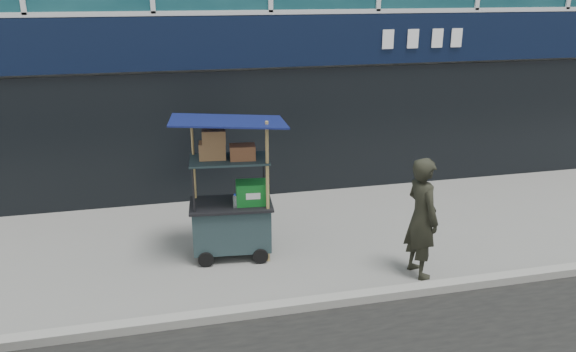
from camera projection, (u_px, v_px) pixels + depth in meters
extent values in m
plane|color=slate|center=(334.00, 296.00, 7.32)|extent=(80.00, 80.00, 0.00)
cube|color=gray|center=(339.00, 300.00, 7.11)|extent=(80.00, 0.18, 0.12)
cube|color=black|center=(271.00, 42.00, 9.94)|extent=(15.68, 0.06, 0.90)
cube|color=black|center=(272.00, 134.00, 10.52)|extent=(15.68, 0.04, 2.40)
cube|color=#1C2A30|center=(232.00, 226.00, 8.31)|extent=(1.18, 0.76, 0.65)
cylinder|color=black|center=(206.00, 260.00, 8.05)|extent=(0.23, 0.07, 0.22)
cylinder|color=black|center=(260.00, 256.00, 8.15)|extent=(0.23, 0.07, 0.22)
cube|color=black|center=(231.00, 204.00, 8.19)|extent=(1.27, 0.85, 0.04)
cylinder|color=black|center=(194.00, 191.00, 7.76)|extent=(0.03, 0.03, 0.70)
cylinder|color=black|center=(268.00, 188.00, 7.89)|extent=(0.03, 0.03, 0.70)
cylinder|color=black|center=(195.00, 178.00, 8.29)|extent=(0.03, 0.03, 0.70)
cylinder|color=black|center=(264.00, 175.00, 8.42)|extent=(0.03, 0.03, 0.70)
cube|color=#1C2A30|center=(229.00, 160.00, 7.97)|extent=(1.18, 0.76, 0.03)
cylinder|color=olive|center=(268.00, 194.00, 7.92)|extent=(0.05, 0.05, 2.11)
cylinder|color=olive|center=(195.00, 187.00, 8.33)|extent=(0.04, 0.04, 2.01)
cube|color=#0B1640|center=(228.00, 121.00, 7.79)|extent=(1.69, 1.28, 0.18)
cube|color=#0F6424|center=(252.00, 193.00, 8.13)|extent=(0.50, 0.37, 0.33)
cylinder|color=silver|center=(235.00, 201.00, 7.99)|extent=(0.07, 0.07, 0.19)
cylinder|color=#172EB0|center=(235.00, 195.00, 7.96)|extent=(0.03, 0.03, 0.02)
cube|color=brown|center=(212.00, 150.00, 7.95)|extent=(0.40, 0.32, 0.23)
cube|color=brown|center=(242.00, 152.00, 7.92)|extent=(0.38, 0.30, 0.21)
cube|color=brown|center=(214.00, 136.00, 7.87)|extent=(0.35, 0.28, 0.19)
imported|color=black|center=(422.00, 218.00, 7.63)|extent=(0.48, 0.66, 1.70)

